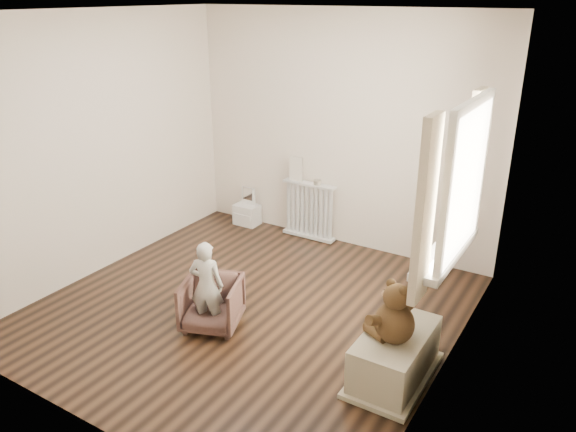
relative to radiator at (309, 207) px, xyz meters
The scene contains 19 objects.
floor 1.75m from the radiator, 79.44° to the right, with size 3.60×3.60×0.01m, color black.
ceiling 2.79m from the radiator, 79.44° to the right, with size 3.60×3.60×0.01m, color white.
back_wall 0.97m from the radiator, 20.97° to the left, with size 3.60×0.02×2.60m, color white.
front_wall 3.61m from the radiator, 84.86° to the right, with size 3.60×0.02×2.60m, color white.
left_wall 2.42m from the radiator, 131.51° to the right, with size 0.02×3.60×2.60m, color white.
right_wall 2.85m from the radiator, 38.49° to the right, with size 0.02×3.60×2.60m, color white.
window 2.71m from the radiator, 33.65° to the right, with size 0.03×0.90×1.10m, color white.
window_sill 2.46m from the radiator, 34.83° to the right, with size 0.22×1.10×0.06m, color silver.
curtain_left 2.94m from the radiator, 44.81° to the right, with size 0.06×0.26×1.30m, color beige.
curtain_right 2.35m from the radiator, 22.42° to the right, with size 0.06×0.26×1.30m, color beige.
radiator is the anchor object (origin of this frame).
paper_doll 0.48m from the radiator, behind, with size 0.17×0.02×0.29m, color beige.
tin_a 0.34m from the radiator, ahead, with size 0.09×0.09×0.05m, color #A59E8C.
toy_vanity 0.88m from the radiator, behind, with size 0.30×0.22×0.47m, color silver.
armchair 2.11m from the radiator, 84.21° to the right, with size 0.48×0.49×0.45m, color #50342D.
child 2.15m from the radiator, 84.35° to the right, with size 0.29×0.19×0.81m, color beige.
toy_bench 2.67m from the radiator, 46.41° to the right, with size 0.44×0.83×0.39m, color #BFB794.
teddy_bear 2.75m from the radiator, 47.71° to the right, with size 0.38×0.29×0.47m, color #322110, non-canonical shape.
plush_cat 2.41m from the radiator, 32.39° to the right, with size 0.14×0.22×0.19m, color #676357, non-canonical shape.
Camera 1 is at (2.67, -3.67, 2.74)m, focal length 35.00 mm.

